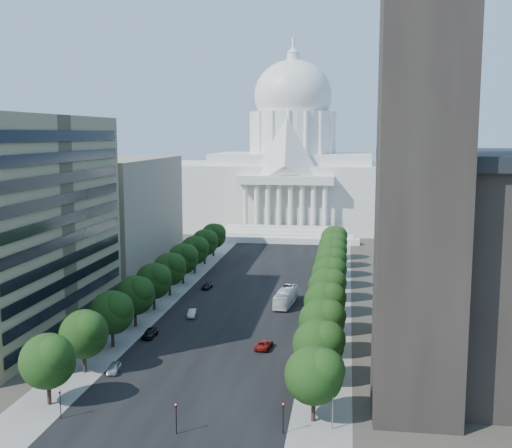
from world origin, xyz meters
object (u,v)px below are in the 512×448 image
at_px(car_silver, 192,313).
at_px(car_dark_b, 207,286).
at_px(car_parked, 114,368).
at_px(city_bus, 286,297).
at_px(car_red, 264,345).
at_px(car_dark_a, 150,333).

xyz_separation_m(car_silver, car_dark_b, (-2.17, 23.52, -0.09)).
distance_m(car_parked, city_bus, 48.54).
distance_m(car_red, city_bus, 28.63).
xyz_separation_m(car_parked, city_bus, (22.55, 42.97, 1.07)).
bearing_deg(car_dark_b, car_red, -61.13).
bearing_deg(city_bus, car_red, -85.74).
height_order(car_silver, city_bus, city_bus).
height_order(car_dark_a, car_red, car_dark_a).
height_order(car_silver, car_dark_b, car_silver).
height_order(car_silver, car_red, car_silver).
relative_size(car_dark_a, city_bus, 0.38).
bearing_deg(city_bus, car_dark_a, -124.84).
relative_size(car_dark_a, car_silver, 1.07).
bearing_deg(car_red, car_silver, -39.19).
bearing_deg(car_dark_b, car_silver, -80.96).
xyz_separation_m(car_dark_b, city_bus, (20.00, -11.97, 1.13)).
height_order(car_red, city_bus, city_bus).
bearing_deg(car_parked, car_dark_a, 81.42).
bearing_deg(car_dark_a, car_dark_b, 88.49).
distance_m(car_silver, car_parked, 31.78).
distance_m(car_dark_a, car_silver, 14.65).
distance_m(car_dark_a, car_parked, 17.46).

